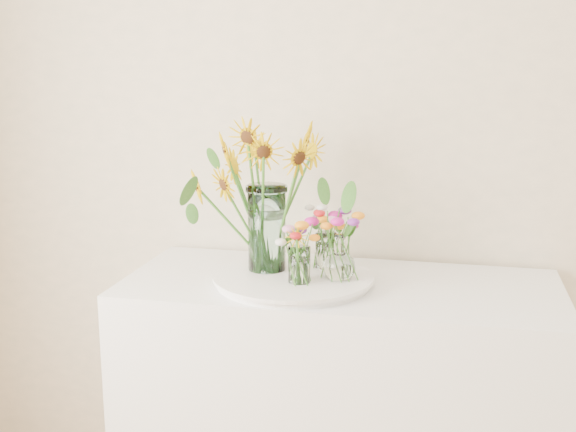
# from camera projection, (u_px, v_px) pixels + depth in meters

# --- Properties ---
(counter) EXTENTS (1.40, 0.60, 0.90)m
(counter) POSITION_uv_depth(u_px,v_px,m) (338.00, 410.00, 2.42)
(counter) COLOR white
(counter) RESTS_ON ground_plane
(tray) EXTENTS (0.49, 0.49, 0.02)m
(tray) POSITION_uv_depth(u_px,v_px,m) (293.00, 280.00, 2.31)
(tray) COLOR white
(tray) RESTS_ON counter
(mason_jar) EXTENTS (0.13, 0.13, 0.29)m
(mason_jar) POSITION_uv_depth(u_px,v_px,m) (267.00, 228.00, 2.34)
(mason_jar) COLOR silver
(mason_jar) RESTS_ON tray
(sunflower_bouquet) EXTENTS (0.83, 0.83, 0.51)m
(sunflower_bouquet) POSITION_uv_depth(u_px,v_px,m) (267.00, 195.00, 2.31)
(sunflower_bouquet) COLOR #DBB004
(sunflower_bouquet) RESTS_ON tray
(small_vase_a) EXTENTS (0.07, 0.07, 0.12)m
(small_vase_a) POSITION_uv_depth(u_px,v_px,m) (299.00, 265.00, 2.22)
(small_vase_a) COLOR white
(small_vase_a) RESTS_ON tray
(wildflower_posy_a) EXTENTS (0.19, 0.19, 0.21)m
(wildflower_posy_a) POSITION_uv_depth(u_px,v_px,m) (299.00, 251.00, 2.21)
(wildflower_posy_a) COLOR orange
(wildflower_posy_a) RESTS_ON tray
(small_vase_b) EXTENTS (0.13, 0.13, 0.15)m
(small_vase_b) POSITION_uv_depth(u_px,v_px,m) (340.00, 257.00, 2.25)
(small_vase_b) COLOR white
(small_vase_b) RESTS_ON tray
(wildflower_posy_b) EXTENTS (0.23, 0.23, 0.24)m
(wildflower_posy_b) POSITION_uv_depth(u_px,v_px,m) (340.00, 243.00, 2.24)
(wildflower_posy_b) COLOR orange
(wildflower_posy_b) RESTS_ON tray
(small_vase_c) EXTENTS (0.08, 0.08, 0.12)m
(small_vase_c) POSITION_uv_depth(u_px,v_px,m) (326.00, 251.00, 2.37)
(small_vase_c) COLOR white
(small_vase_c) RESTS_ON tray
(wildflower_posy_c) EXTENTS (0.17, 0.17, 0.21)m
(wildflower_posy_c) POSITION_uv_depth(u_px,v_px,m) (326.00, 238.00, 2.37)
(wildflower_posy_c) COLOR orange
(wildflower_posy_c) RESTS_ON tray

